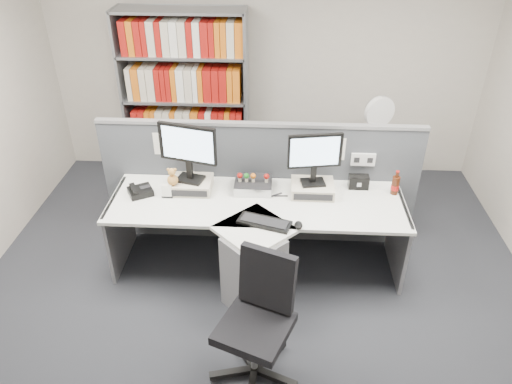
# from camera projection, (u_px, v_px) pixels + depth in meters

# --- Properties ---
(ground) EXTENTS (5.50, 5.50, 0.00)m
(ground) POSITION_uv_depth(u_px,v_px,m) (252.00, 330.00, 3.94)
(ground) COLOR #2F3138
(ground) RESTS_ON ground
(room_shell) EXTENTS (5.04, 5.54, 2.72)m
(room_shell) POSITION_uv_depth(u_px,v_px,m) (250.00, 129.00, 2.98)
(room_shell) COLOR beige
(room_shell) RESTS_ON ground
(partition) EXTENTS (3.00, 0.08, 1.27)m
(partition) POSITION_uv_depth(u_px,v_px,m) (260.00, 183.00, 4.65)
(partition) COLOR #484C52
(partition) RESTS_ON ground
(desk) EXTENTS (2.60, 1.20, 0.72)m
(desk) POSITION_uv_depth(u_px,v_px,m) (256.00, 240.00, 4.20)
(desk) COLOR white
(desk) RESTS_ON ground
(monitor_riser_left) EXTENTS (0.38, 0.31, 0.10)m
(monitor_riser_left) POSITION_uv_depth(u_px,v_px,m) (191.00, 185.00, 4.38)
(monitor_riser_left) COLOR beige
(monitor_riser_left) RESTS_ON desk
(monitor_riser_right) EXTENTS (0.38, 0.31, 0.10)m
(monitor_riser_right) POSITION_uv_depth(u_px,v_px,m) (312.00, 188.00, 4.33)
(monitor_riser_right) COLOR beige
(monitor_riser_right) RESTS_ON desk
(monitor_left) EXTENTS (0.52, 0.22, 0.54)m
(monitor_left) POSITION_uv_depth(u_px,v_px,m) (188.00, 148.00, 4.18)
(monitor_left) COLOR black
(monitor_left) RESTS_ON monitor_riser_left
(monitor_right) EXTENTS (0.47, 0.18, 0.48)m
(monitor_right) POSITION_uv_depth(u_px,v_px,m) (315.00, 155.00, 4.15)
(monitor_right) COLOR black
(monitor_right) RESTS_ON monitor_riser_right
(desktop_pc) EXTENTS (0.33, 0.30, 0.09)m
(desktop_pc) POSITION_uv_depth(u_px,v_px,m) (253.00, 185.00, 4.39)
(desktop_pc) COLOR black
(desktop_pc) RESTS_ON desk
(figurines) EXTENTS (0.29, 0.05, 0.09)m
(figurines) POSITION_uv_depth(u_px,v_px,m) (252.00, 177.00, 4.32)
(figurines) COLOR beige
(figurines) RESTS_ON desktop_pc
(keyboard) EXTENTS (0.47, 0.29, 0.03)m
(keyboard) POSITION_uv_depth(u_px,v_px,m) (264.00, 222.00, 3.95)
(keyboard) COLOR black
(keyboard) RESTS_ON desk
(mouse) EXTENTS (0.07, 0.11, 0.04)m
(mouse) POSITION_uv_depth(u_px,v_px,m) (298.00, 225.00, 3.91)
(mouse) COLOR black
(mouse) RESTS_ON desk
(desk_phone) EXTENTS (0.27, 0.26, 0.09)m
(desk_phone) POSITION_uv_depth(u_px,v_px,m) (140.00, 191.00, 4.32)
(desk_phone) COLOR black
(desk_phone) RESTS_ON desk
(desk_calendar) EXTENTS (0.10, 0.07, 0.12)m
(desk_calendar) POSITION_uv_depth(u_px,v_px,m) (167.00, 192.00, 4.28)
(desk_calendar) COLOR black
(desk_calendar) RESTS_ON desk
(plush_toy) EXTENTS (0.10, 0.10, 0.17)m
(plush_toy) POSITION_uv_depth(u_px,v_px,m) (172.00, 178.00, 4.25)
(plush_toy) COLOR #C18740
(plush_toy) RESTS_ON monitor_riser_left
(speaker) EXTENTS (0.18, 0.10, 0.12)m
(speaker) POSITION_uv_depth(u_px,v_px,m) (358.00, 182.00, 4.40)
(speaker) COLOR black
(speaker) RESTS_ON desk
(cola_bottle) EXTENTS (0.07, 0.07, 0.23)m
(cola_bottle) POSITION_uv_depth(u_px,v_px,m) (395.00, 185.00, 4.30)
(cola_bottle) COLOR #3F190A
(cola_bottle) RESTS_ON desk
(shelving_unit) EXTENTS (1.41, 0.40, 2.00)m
(shelving_unit) POSITION_uv_depth(u_px,v_px,m) (186.00, 102.00, 5.52)
(shelving_unit) COLOR gray
(shelving_unit) RESTS_ON ground
(filing_cabinet) EXTENTS (0.45, 0.61, 0.70)m
(filing_cabinet) POSITION_uv_depth(u_px,v_px,m) (370.00, 174.00, 5.38)
(filing_cabinet) COLOR gray
(filing_cabinet) RESTS_ON ground
(desk_fan) EXTENTS (0.32, 0.21, 0.56)m
(desk_fan) POSITION_uv_depth(u_px,v_px,m) (379.00, 116.00, 5.00)
(desk_fan) COLOR white
(desk_fan) RESTS_ON filing_cabinet
(office_chair) EXTENTS (0.65, 0.66, 0.98)m
(office_chair) POSITION_uv_depth(u_px,v_px,m) (259.00, 316.00, 3.37)
(office_chair) COLOR silver
(office_chair) RESTS_ON ground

